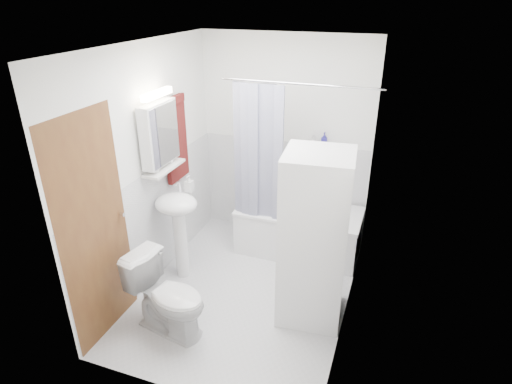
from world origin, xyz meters
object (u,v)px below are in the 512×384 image
(bathtub, at_px, (299,229))
(sink, at_px, (178,217))
(washer_dryer, at_px, (314,239))
(toilet, at_px, (168,297))

(bathtub, xyz_separation_m, sink, (-1.06, -0.87, 0.41))
(bathtub, bearing_deg, washer_dryer, -69.64)
(bathtub, relative_size, toilet, 1.90)
(bathtub, height_order, washer_dryer, washer_dryer)
(washer_dryer, distance_m, toilet, 1.37)
(washer_dryer, bearing_deg, bathtub, 104.88)
(sink, height_order, toilet, sink)
(bathtub, bearing_deg, sink, -140.48)
(washer_dryer, relative_size, toilet, 2.20)
(toilet, bearing_deg, sink, 32.76)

